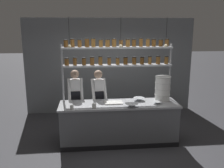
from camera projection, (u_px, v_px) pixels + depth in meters
The scene contains 14 objects.
ground_plane at pixel (119, 142), 5.74m from camera, with size 40.00×40.00×0.00m, color #3D3D42.
back_wall at pixel (110, 66), 7.55m from camera, with size 5.04×0.12×2.83m, color gray.
prep_counter at pixel (119, 123), 5.63m from camera, with size 2.64×0.76×0.92m.
spice_shelf_unit at pixel (117, 57), 5.63m from camera, with size 2.52×0.28×2.34m.
chef_left at pixel (76, 98), 5.98m from camera, with size 0.38×0.30×1.60m.
chef_center at pixel (99, 98), 6.02m from camera, with size 0.40×0.32×1.58m.
container_stack at pixel (163, 88), 5.72m from camera, with size 0.36×0.36×0.56m.
cutting_board at pixel (113, 103), 5.56m from camera, with size 0.40×0.26×0.02m.
prep_bowl_near_left at pixel (139, 99), 5.74m from camera, with size 0.26×0.26×0.07m.
prep_bowl_center_front at pixel (132, 105), 5.29m from camera, with size 0.29×0.29×0.08m.
prep_bowl_center_back at pixel (157, 103), 5.51m from camera, with size 0.19×0.19×0.05m.
serving_cup_front at pixel (72, 107), 5.13m from camera, with size 0.08×0.08×0.09m.
serving_cup_by_board at pixel (94, 106), 5.22m from camera, with size 0.09×0.09×0.10m.
pendant_light_row at pixel (119, 45), 5.24m from camera, with size 2.11×0.07×0.63m.
Camera 1 is at (-0.68, -5.25, 2.60)m, focal length 40.00 mm.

